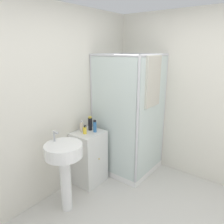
# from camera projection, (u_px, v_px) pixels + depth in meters

# --- Properties ---
(wall_back) EXTENTS (6.40, 0.06, 2.50)m
(wall_back) POSITION_uv_depth(u_px,v_px,m) (43.00, 107.00, 2.72)
(wall_back) COLOR silver
(wall_back) RESTS_ON ground_plane
(wall_right) EXTENTS (0.06, 6.40, 2.50)m
(wall_right) POSITION_uv_depth(u_px,v_px,m) (223.00, 101.00, 3.01)
(wall_right) COLOR silver
(wall_right) RESTS_ON ground_plane
(shower_enclosure) EXTENTS (0.85, 0.88, 1.88)m
(shower_enclosure) POSITION_uv_depth(u_px,v_px,m) (130.00, 140.00, 3.50)
(shower_enclosure) COLOR white
(shower_enclosure) RESTS_ON ground_plane
(vanity_cabinet) EXTENTS (0.43, 0.40, 0.80)m
(vanity_cabinet) POSITION_uv_depth(u_px,v_px,m) (89.00, 157.00, 3.24)
(vanity_cabinet) COLOR silver
(vanity_cabinet) RESTS_ON ground_plane
(sink) EXTENTS (0.45, 0.45, 1.01)m
(sink) POSITION_uv_depth(u_px,v_px,m) (64.00, 161.00, 2.59)
(sink) COLOR white
(sink) RESTS_ON ground_plane
(soap_dispenser) EXTENTS (0.05, 0.05, 0.13)m
(soap_dispenser) POSITION_uv_depth(u_px,v_px,m) (85.00, 130.00, 3.06)
(soap_dispenser) COLOR yellow
(soap_dispenser) RESTS_ON vanity_cabinet
(shampoo_bottle_tall_black) EXTENTS (0.06, 0.06, 0.21)m
(shampoo_bottle_tall_black) POSITION_uv_depth(u_px,v_px,m) (90.00, 123.00, 3.19)
(shampoo_bottle_tall_black) COLOR black
(shampoo_bottle_tall_black) RESTS_ON vanity_cabinet
(shampoo_bottle_blue) EXTENTS (0.05, 0.05, 0.18)m
(shampoo_bottle_blue) POSITION_uv_depth(u_px,v_px,m) (95.00, 126.00, 3.12)
(shampoo_bottle_blue) COLOR #2D66A3
(shampoo_bottle_blue) RESTS_ON vanity_cabinet
(lotion_bottle_white) EXTENTS (0.05, 0.05, 0.16)m
(lotion_bottle_white) POSITION_uv_depth(u_px,v_px,m) (82.00, 127.00, 3.15)
(lotion_bottle_white) COLOR beige
(lotion_bottle_white) RESTS_ON vanity_cabinet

